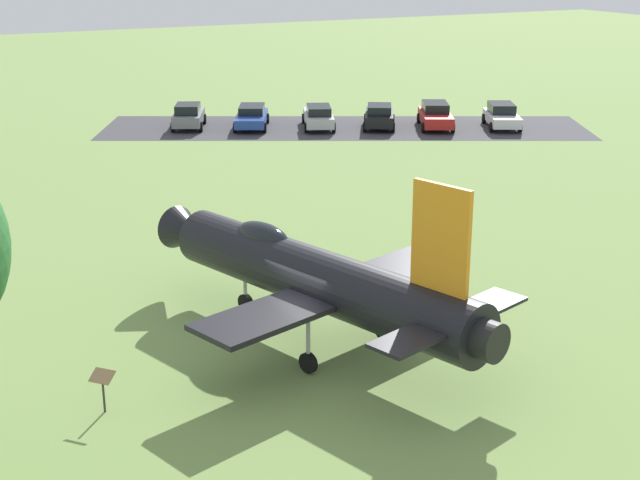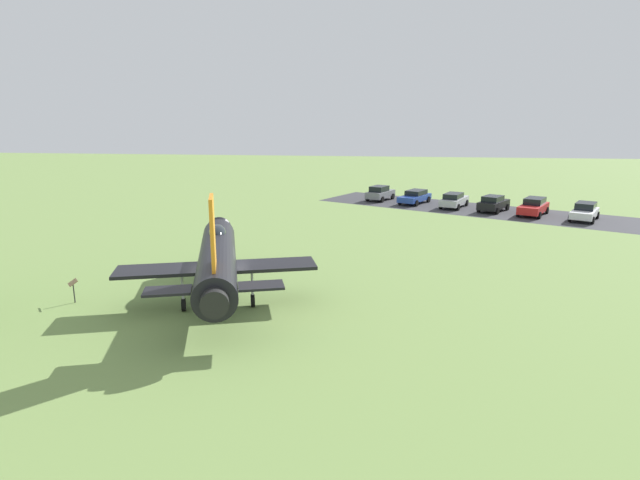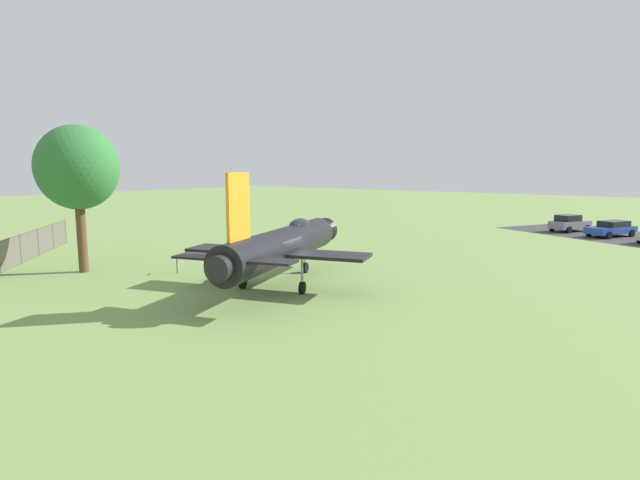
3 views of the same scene
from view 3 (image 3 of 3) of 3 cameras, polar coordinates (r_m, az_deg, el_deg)
name	(u,v)px [view 3 (image 3 of 3)]	position (r m, az deg, el deg)	size (l,w,h in m)	color
ground_plane	(281,286)	(25.87, -4.39, -5.21)	(200.00, 200.00, 0.00)	#75934C
display_jet	(284,244)	(25.80, -4.12, -0.47)	(13.24, 9.44, 5.80)	black
shade_tree	(77,168)	(31.68, -25.82, 7.33)	(4.41, 4.82, 8.38)	brown
info_plaque	(177,259)	(29.83, -15.93, -2.03)	(0.71, 0.70, 1.14)	#333333
parked_car_blue	(611,228)	(50.78, 30.14, 1.15)	(5.02, 3.75, 1.38)	#23429E
parked_car_gray	(569,223)	(52.95, 26.42, 1.74)	(4.39, 3.26, 1.59)	slate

